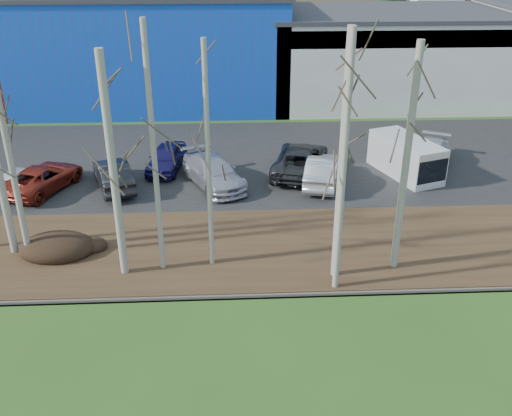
{
  "coord_description": "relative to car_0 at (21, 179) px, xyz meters",
  "views": [
    {
      "loc": [
        -0.41,
        -6.73,
        12.35
      ],
      "look_at": [
        0.59,
        13.43,
        2.5
      ],
      "focal_mm": 40.0,
      "sensor_mm": 36.0,
      "label": 1
    }
  ],
  "objects": [
    {
      "name": "river",
      "position": [
        11.21,
        -13.82,
        -0.78
      ],
      "size": [
        80.0,
        8.0,
        0.9
      ],
      "primitive_type": null,
      "color": "black",
      "rests_on": "ground"
    },
    {
      "name": "far_bank_rocks",
      "position": [
        11.21,
        -9.72,
        -0.78
      ],
      "size": [
        80.0,
        0.8,
        0.46
      ],
      "primitive_type": null,
      "color": "#47423D",
      "rests_on": "ground"
    },
    {
      "name": "far_bank",
      "position": [
        11.21,
        -6.52,
        -0.7
      ],
      "size": [
        80.0,
        7.0,
        0.15
      ],
      "primitive_type": "cube",
      "color": "#382616",
      "rests_on": "ground"
    },
    {
      "name": "parking_lot",
      "position": [
        11.21,
        3.98,
        -0.71
      ],
      "size": [
        80.0,
        14.0,
        0.14
      ],
      "primitive_type": "cube",
      "color": "black",
      "rests_on": "ground"
    },
    {
      "name": "building_blue",
      "position": [
        5.21,
        17.98,
        3.38
      ],
      "size": [
        20.4,
        12.24,
        8.3
      ],
      "color": "blue",
      "rests_on": "ground"
    },
    {
      "name": "building_white",
      "position": [
        23.21,
        17.96,
        2.63
      ],
      "size": [
        18.36,
        12.24,
        6.8
      ],
      "color": "#BBBCB7",
      "rests_on": "ground"
    },
    {
      "name": "dirt_mound",
      "position": [
        3.5,
        -6.65,
        -0.32
      ],
      "size": [
        3.13,
        2.21,
        0.61
      ],
      "primitive_type": "ellipsoid",
      "color": "black",
      "rests_on": "far_bank"
    },
    {
      "name": "birch_0",
      "position": [
        2.42,
        -6.92,
        4.53
      ],
      "size": [
        0.25,
        0.25,
        10.31
      ],
      "color": "#B4B1A2",
      "rests_on": "far_bank"
    },
    {
      "name": "birch_3",
      "position": [
        8.04,
        -8.01,
        4.19
      ],
      "size": [
        0.21,
        0.21,
        9.64
      ],
      "color": "#B4B1A2",
      "rests_on": "far_bank"
    },
    {
      "name": "birch_4",
      "position": [
        6.56,
        -8.29,
        3.72
      ],
      "size": [
        0.3,
        0.3,
        8.71
      ],
      "color": "#B4B1A2",
      "rests_on": "far_bank"
    },
    {
      "name": "birch_5",
      "position": [
        10.01,
        -7.77,
        3.84
      ],
      "size": [
        0.2,
        0.2,
        8.93
      ],
      "color": "#B4B1A2",
      "rests_on": "far_bank"
    },
    {
      "name": "birch_6",
      "position": [
        14.71,
        -9.72,
        4.16
      ],
      "size": [
        0.22,
        0.22,
        9.57
      ],
      "color": "#B4B1A2",
      "rests_on": "far_bank"
    },
    {
      "name": "birch_7",
      "position": [
        14.82,
        -8.87,
        4.1
      ],
      "size": [
        0.26,
        0.26,
        9.47
      ],
      "color": "#B4B1A2",
      "rests_on": "far_bank"
    },
    {
      "name": "birch_8",
      "position": [
        17.34,
        -8.36,
        3.82
      ],
      "size": [
        0.28,
        0.28,
        8.9
      ],
      "color": "#B4B1A2",
      "rests_on": "far_bank"
    },
    {
      "name": "car_0",
      "position": [
        0.0,
        0.0,
        0.0
      ],
      "size": [
        2.95,
        4.03,
        1.28
      ],
      "primitive_type": "imported",
      "rotation": [
        0.0,
        0.0,
        2.71
      ],
      "color": "white",
      "rests_on": "parking_lot"
    },
    {
      "name": "car_1",
      "position": [
        4.72,
        0.05,
        0.1
      ],
      "size": [
        2.97,
        4.73,
        1.47
      ],
      "primitive_type": "imported",
      "rotation": [
        0.0,
        0.0,
        3.49
      ],
      "color": "black",
      "rests_on": "parking_lot"
    },
    {
      "name": "car_2",
      "position": [
        1.11,
        0.0,
        0.03
      ],
      "size": [
        3.91,
        5.31,
        1.34
      ],
      "primitive_type": "imported",
      "rotation": [
        0.0,
        0.0,
        2.75
      ],
      "color": "maroon",
      "rests_on": "parking_lot"
    },
    {
      "name": "car_3",
      "position": [
        9.94,
        0.17,
        0.11
      ],
      "size": [
        4.03,
        5.53,
        1.49
      ],
      "primitive_type": "imported",
      "rotation": [
        0.0,
        0.0,
        0.43
      ],
      "color": "#A4A5AD",
      "rests_on": "parking_lot"
    },
    {
      "name": "car_4",
      "position": [
        7.27,
        2.48,
        0.07
      ],
      "size": [
        2.35,
        4.38,
        1.42
      ],
      "primitive_type": "imported",
      "rotation": [
        0.0,
        0.0,
        -0.17
      ],
      "color": "navy",
      "rests_on": "parking_lot"
    },
    {
      "name": "car_5",
      "position": [
        15.73,
        0.11,
        0.13
      ],
      "size": [
        2.7,
        4.9,
        1.53
      ],
      "primitive_type": "imported",
      "rotation": [
        0.0,
        0.0,
        2.9
      ],
      "color": "#B5B5B7",
      "rests_on": "parking_lot"
    },
    {
      "name": "car_6",
      "position": [
        14.73,
        1.63,
        0.15
      ],
      "size": [
        4.02,
        6.15,
        1.57
      ],
      "primitive_type": "imported",
      "rotation": [
        0.0,
        0.0,
        2.87
      ],
      "color": "#292A2C",
      "rests_on": "parking_lot"
    },
    {
      "name": "car_7",
      "position": [
        22.11,
        2.06,
        0.08
      ],
      "size": [
        4.07,
        5.32,
        1.44
      ],
      "primitive_type": "imported",
      "rotation": [
        0.0,
        0.0,
        -0.48
      ],
      "color": "silver",
      "rests_on": "parking_lot"
    },
    {
      "name": "van_white",
      "position": [
        20.56,
        0.97,
        0.37
      ],
      "size": [
        3.38,
        5.0,
        2.02
      ],
      "rotation": [
        0.0,
        0.0,
        0.35
      ],
      "color": "white",
      "rests_on": "parking_lot"
    }
  ]
}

